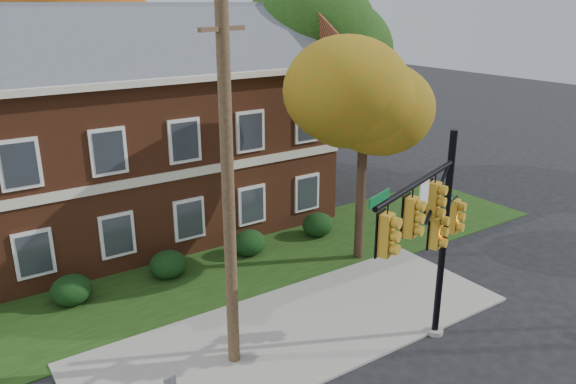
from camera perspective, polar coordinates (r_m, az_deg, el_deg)
ground at (r=17.55m, az=3.17°, el=-15.29°), size 120.00×120.00×0.00m
sidewalk at (r=18.20m, az=1.21°, el=-13.74°), size 14.00×5.00×0.08m
grass_strip at (r=21.94m, az=-6.42°, el=-7.87°), size 30.00×6.00×0.04m
apartment_building at (r=24.91m, az=-17.47°, el=6.74°), size 18.80×8.80×9.74m
hedge_left at (r=20.71m, az=-21.15°, el=-9.27°), size 1.40×1.26×1.05m
hedge_center at (r=21.57m, az=-12.08°, el=-7.20°), size 1.40×1.26×1.05m
hedge_right at (r=22.93m, az=-3.97°, el=-5.18°), size 1.40×1.26×1.05m
hedge_far_right at (r=24.72m, az=3.06°, el=-3.33°), size 1.40×1.26×1.05m
tree_near_right at (r=21.11m, az=8.55°, el=9.99°), size 4.50×4.25×8.58m
tree_right_rear at (r=30.42m, az=2.85°, el=15.58°), size 6.30×5.95×10.62m
tree_far_rear at (r=32.37m, az=-20.14°, el=15.98°), size 6.84×6.46×11.52m
traffic_signal at (r=15.86m, az=14.29°, el=-3.32°), size 5.49×2.15×6.47m
utility_pole at (r=14.61m, az=-6.09°, el=-0.33°), size 1.49×0.66×10.00m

